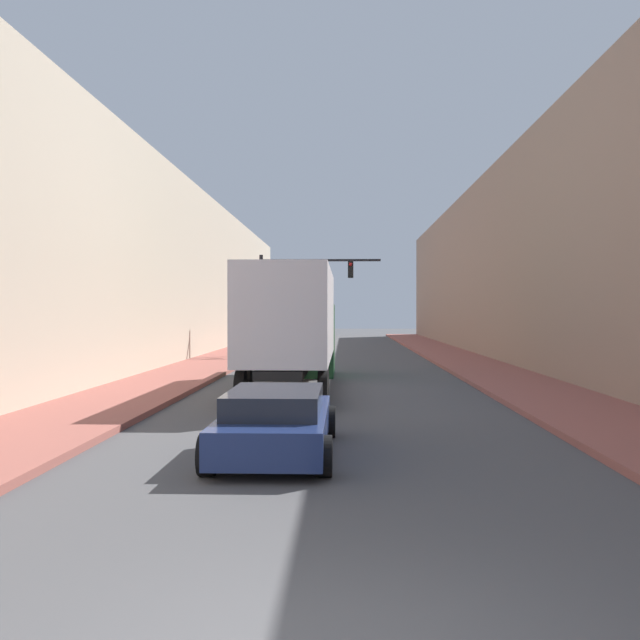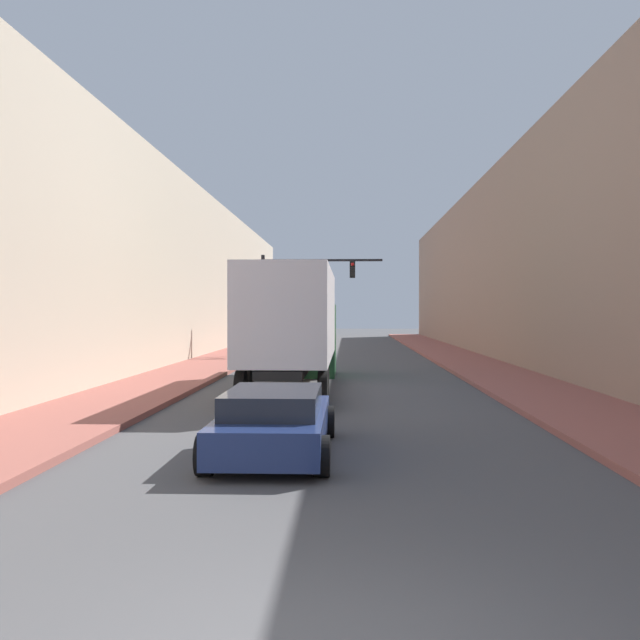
{
  "view_description": "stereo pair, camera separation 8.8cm",
  "coord_description": "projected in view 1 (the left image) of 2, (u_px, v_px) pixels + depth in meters",
  "views": [
    {
      "loc": [
        0.21,
        -4.94,
        2.54
      ],
      "look_at": [
        -0.43,
        13.32,
        2.32
      ],
      "focal_mm": 40.0,
      "sensor_mm": 36.0,
      "label": 1
    },
    {
      "loc": [
        0.3,
        -4.94,
        2.54
      ],
      "look_at": [
        -0.43,
        13.32,
        2.32
      ],
      "focal_mm": 40.0,
      "sensor_mm": 36.0,
      "label": 2
    }
  ],
  "objects": [
    {
      "name": "sidewalk_left",
      "position": [
        217.0,
        361.0,
        35.17
      ],
      "size": [
        3.17,
        80.0,
        0.15
      ],
      "color": "#9E564C",
      "rests_on": "ground"
    },
    {
      "name": "building_left",
      "position": [
        125.0,
        269.0,
        35.27
      ],
      "size": [
        6.0,
        80.0,
        9.29
      ],
      "color": "beige",
      "rests_on": "ground"
    },
    {
      "name": "traffic_signal_gantry",
      "position": [
        295.0,
        283.0,
        38.69
      ],
      "size": [
        6.6,
        0.35,
        5.62
      ],
      "color": "black",
      "rests_on": "ground"
    },
    {
      "name": "sedan_car",
      "position": [
        276.0,
        422.0,
        12.63
      ],
      "size": [
        2.05,
        4.71,
        1.17
      ],
      "color": "navy",
      "rests_on": "ground"
    },
    {
      "name": "semi_truck",
      "position": [
        295.0,
        324.0,
        23.45
      ],
      "size": [
        2.44,
        12.34,
        3.8
      ],
      "color": "silver",
      "rests_on": "ground"
    },
    {
      "name": "building_right",
      "position": [
        561.0,
        261.0,
        34.52
      ],
      "size": [
        6.0,
        80.0,
        9.99
      ],
      "color": "#997A66",
      "rests_on": "ground"
    },
    {
      "name": "sidewalk_right",
      "position": [
        466.0,
        362.0,
        34.74
      ],
      "size": [
        3.17,
        80.0,
        0.15
      ],
      "color": "#9E564C",
      "rests_on": "ground"
    }
  ]
}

